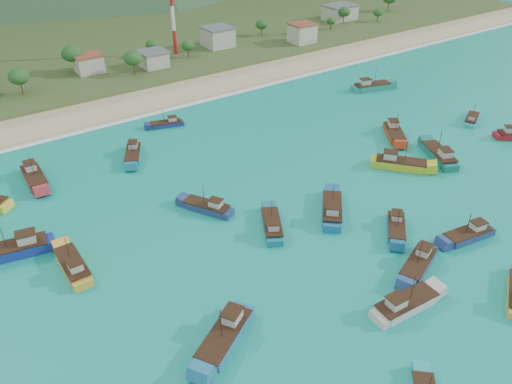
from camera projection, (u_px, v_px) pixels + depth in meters
ground at (311, 258)px, 82.03m from camera, size 600.00×600.00×0.00m
beach at (124, 105)px, 136.70m from camera, size 400.00×18.00×1.20m
land at (58, 51)px, 178.92m from camera, size 400.00×110.00×2.40m
surf_line at (138, 117)px, 130.13m from camera, size 400.00×2.50×0.08m
village at (112, 60)px, 155.12m from camera, size 220.23×27.30×7.16m
vegetation at (88, 64)px, 150.13m from camera, size 277.25×25.47×8.43m
boat_1 at (468, 235)px, 86.18m from camera, size 10.30×4.51×5.88m
boat_3 at (394, 134)px, 119.84m from camera, size 9.16×10.92×6.56m
boat_4 at (272, 226)px, 88.44m from camera, size 7.59×10.15×5.92m
boat_7 at (73, 266)px, 79.20m from camera, size 3.18×10.64×6.28m
boat_9 at (405, 305)px, 72.04m from camera, size 11.15×3.99×6.47m
boat_11 at (167, 124)px, 124.98m from camera, size 8.65×4.65×4.90m
boat_13 at (225, 336)px, 67.05m from camera, size 11.85×8.99×6.93m
boat_14 at (396, 228)px, 88.02m from camera, size 8.73×8.46×5.55m
boat_15 at (34, 178)px, 102.27m from camera, size 3.76×11.44×6.69m
boat_18 at (400, 164)px, 107.02m from camera, size 10.21×11.29×6.96m
boat_19 at (418, 264)px, 79.65m from camera, size 10.88×6.63×6.18m
boat_20 at (439, 156)px, 110.24m from camera, size 8.22×12.14×6.97m
boat_22 at (133, 155)px, 110.95m from camera, size 7.24×10.32×5.95m
boat_25 at (471, 120)px, 127.21m from camera, size 8.82×6.16×5.08m
boat_26 at (14, 250)px, 82.38m from camera, size 12.74×5.85×7.26m
boat_27 at (208, 208)px, 93.38m from camera, size 7.29×9.92×5.77m
boat_28 at (371, 87)px, 146.06m from camera, size 12.25×6.57×6.94m
boat_31 at (332, 211)px, 92.23m from camera, size 10.15×10.72×6.74m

